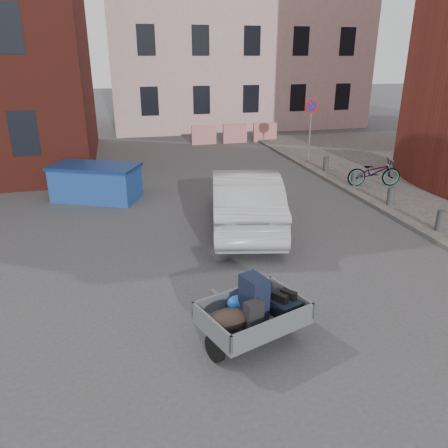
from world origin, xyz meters
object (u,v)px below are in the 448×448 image
object	(u,v)px
trailer	(252,313)
bicycle	(374,172)
dumpster	(96,182)
silver_car	(244,199)

from	to	relation	value
trailer	bicycle	world-z (taller)	trailer
trailer	dumpster	size ratio (longest dim) A/B	0.64
silver_car	bicycle	size ratio (longest dim) A/B	2.66
trailer	bicycle	size ratio (longest dim) A/B	1.07
trailer	silver_car	world-z (taller)	silver_car
dumpster	bicycle	xyz separation A→B (m)	(9.42, -1.09, 0.03)
bicycle	trailer	bearing A→B (deg)	149.17
dumpster	silver_car	world-z (taller)	silver_car
trailer	bicycle	bearing A→B (deg)	28.34
trailer	silver_car	size ratio (longest dim) A/B	0.40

